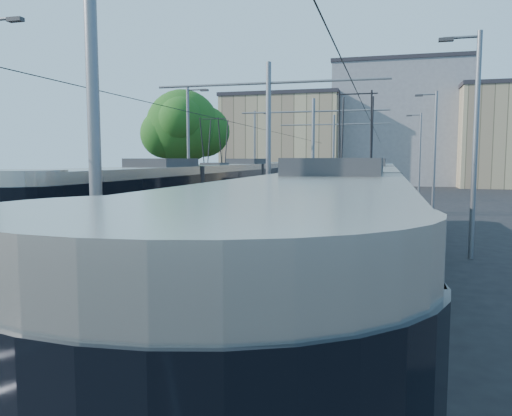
# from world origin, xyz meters

# --- Properties ---
(ground) EXTENTS (160.00, 160.00, 0.00)m
(ground) POSITION_xyz_m (0.00, 0.00, 0.00)
(ground) COLOR black
(ground) RESTS_ON ground
(platform) EXTENTS (4.00, 50.00, 0.30)m
(platform) POSITION_xyz_m (0.00, 17.00, 0.15)
(platform) COLOR gray
(platform) RESTS_ON ground
(tactile_strip_left) EXTENTS (0.70, 50.00, 0.01)m
(tactile_strip_left) POSITION_xyz_m (-1.45, 17.00, 0.30)
(tactile_strip_left) COLOR gray
(tactile_strip_left) RESTS_ON platform
(tactile_strip_right) EXTENTS (0.70, 50.00, 0.01)m
(tactile_strip_right) POSITION_xyz_m (1.45, 17.00, 0.30)
(tactile_strip_right) COLOR gray
(tactile_strip_right) RESTS_ON platform
(rails) EXTENTS (8.71, 70.00, 0.03)m
(rails) POSITION_xyz_m (0.00, 17.00, 0.02)
(rails) COLOR gray
(rails) RESTS_ON ground
(tram_left) EXTENTS (2.43, 28.91, 5.50)m
(tram_left) POSITION_xyz_m (-3.60, 11.87, 1.71)
(tram_left) COLOR black
(tram_left) RESTS_ON ground
(tram_right) EXTENTS (2.43, 27.83, 5.50)m
(tram_right) POSITION_xyz_m (3.60, 4.18, 1.86)
(tram_right) COLOR black
(tram_right) RESTS_ON ground
(catenary) EXTENTS (9.20, 70.00, 7.00)m
(catenary) POSITION_xyz_m (0.00, 14.15, 4.52)
(catenary) COLOR slate
(catenary) RESTS_ON platform
(street_lamps) EXTENTS (15.18, 38.22, 8.00)m
(street_lamps) POSITION_xyz_m (-0.00, 21.00, 4.18)
(street_lamps) COLOR slate
(street_lamps) RESTS_ON ground
(shelter) EXTENTS (0.67, 1.02, 2.16)m
(shelter) POSITION_xyz_m (-0.15, 17.19, 1.43)
(shelter) COLOR black
(shelter) RESTS_ON platform
(tree) EXTENTS (5.99, 5.54, 8.70)m
(tree) POSITION_xyz_m (-9.97, 24.03, 5.88)
(tree) COLOR #382314
(tree) RESTS_ON ground
(building_left) EXTENTS (16.32, 12.24, 12.57)m
(building_left) POSITION_xyz_m (-10.00, 60.00, 6.29)
(building_left) COLOR tan
(building_left) RESTS_ON ground
(building_centre) EXTENTS (18.36, 14.28, 16.88)m
(building_centre) POSITION_xyz_m (6.00, 64.00, 8.45)
(building_centre) COLOR gray
(building_centre) RESTS_ON ground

